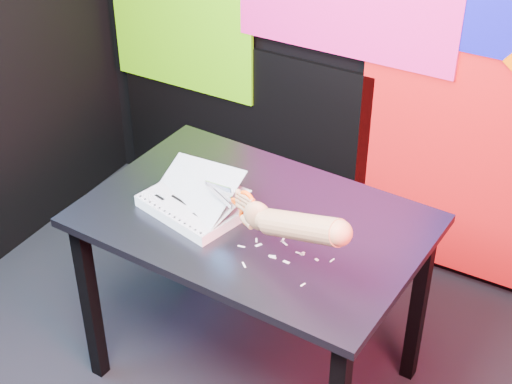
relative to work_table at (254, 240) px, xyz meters
The scene contains 7 objects.
room 0.89m from the work_table, 75.44° to the right, with size 3.01×3.01×2.71m.
backdrop 1.00m from the work_table, 77.85° to the left, with size 2.88×0.05×2.08m.
work_table is the anchor object (origin of this frame).
printout_stack 0.24m from the work_table, 161.75° to the right, with size 0.38×0.32×0.18m.
scissors 0.28m from the work_table, 73.20° to the right, with size 0.23×0.08×0.13m.
hand_forearm 0.43m from the work_table, 38.57° to the right, with size 0.43×0.17×0.20m.
paper_clippings 0.23m from the work_table, 36.45° to the right, with size 0.30×0.20×0.00m.
Camera 1 is at (0.92, -1.29, 2.30)m, focal length 55.00 mm.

